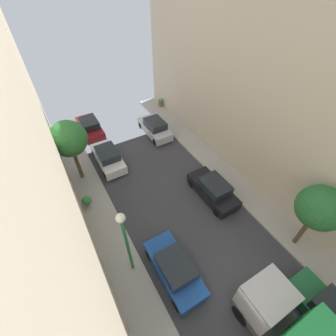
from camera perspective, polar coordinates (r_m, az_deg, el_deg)
ground at (r=14.79m, az=19.02°, el=-28.20°), size 32.00×32.00×0.00m
sidewalk_right at (r=17.27m, az=31.33°, el=-17.43°), size 2.00×44.00×0.15m
parked_car_left_2 at (r=13.92m, az=1.63°, el=-23.58°), size 1.78×4.20×1.57m
parked_car_left_3 at (r=20.00m, az=-14.55°, el=2.56°), size 1.78×4.20×1.57m
parked_car_left_4 at (r=24.10m, az=-18.68°, el=9.54°), size 1.78×4.20×1.57m
parked_car_right_2 at (r=15.42m, az=35.31°, el=-27.48°), size 1.78×4.20×1.57m
parked_car_right_3 at (r=17.21m, az=11.07°, el=-5.26°), size 1.78×4.20×1.57m
parked_car_right_4 at (r=22.78m, az=-3.26°, el=9.85°), size 1.78×4.20×1.57m
street_tree_0 at (r=17.52m, az=-23.30°, el=6.57°), size 2.58×2.58×5.03m
street_tree_1 at (r=14.59m, az=33.37°, el=-8.21°), size 2.45×2.45×4.79m
potted_plant_1 at (r=17.28m, az=-19.34°, el=-7.78°), size 0.67×0.67×0.91m
potted_plant_2 at (r=27.22m, az=-1.88°, el=15.87°), size 0.52×0.52×0.90m
lamp_post at (r=11.58m, az=-10.48°, el=-16.31°), size 0.44×0.44×5.28m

